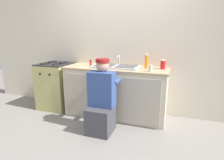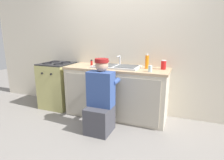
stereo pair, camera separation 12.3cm
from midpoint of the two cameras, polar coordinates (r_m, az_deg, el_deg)
ground_plane at (r=3.25m, az=0.45°, el=-12.66°), size 12.00×12.00×0.00m
back_wall at (r=3.53m, az=4.35°, el=10.57°), size 6.00×0.10×2.50m
counter_cabinet at (r=3.34m, az=2.26°, el=-4.02°), size 1.75×0.62×0.85m
countertop at (r=3.24m, az=2.39°, el=3.51°), size 1.79×0.62×0.04m
sink_double_basin at (r=3.24m, az=2.41°, el=4.17°), size 0.80×0.44×0.19m
stove_range at (r=3.91m, az=-15.24°, el=-1.44°), size 0.59×0.62×0.91m
plumber_person at (r=2.81m, az=-2.27°, el=-6.77°), size 0.42×0.61×1.10m
water_glass at (r=2.92m, az=12.73°, el=3.41°), size 0.06×0.06×0.10m
soap_bottle_orange at (r=3.18m, az=11.70°, el=5.44°), size 0.06×0.06×0.25m
spice_bottle_red at (r=3.46m, az=-5.23°, el=5.28°), size 0.04×0.04×0.10m
soda_cup_red at (r=3.18m, az=16.51°, el=4.46°), size 0.08×0.08×0.15m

